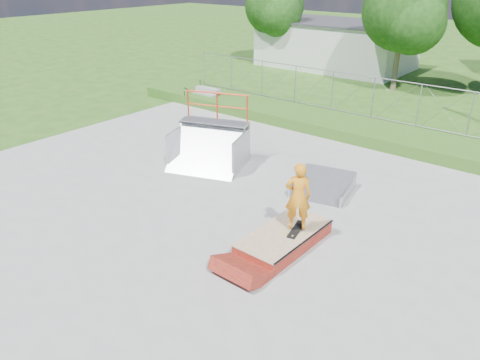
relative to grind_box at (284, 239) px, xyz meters
The scene contains 13 objects.
ground 2.42m from the grind_box, behind, with size 120.00×120.00×0.00m, color #295317.
concrete_pad 2.41m from the grind_box, behind, with size 20.00×16.00×0.04m, color gray.
grass_berm 9.69m from the grind_box, 104.37° to the left, with size 24.00×3.00×0.50m, color #295317.
grind_box is the anchor object (origin of this frame).
quarter_pipe 5.78m from the grind_box, 152.71° to the left, with size 2.49×2.11×2.49m, color #A6A9AE, non-canonical shape.
flat_bank_ramp 3.43m from the grind_box, 102.96° to the left, with size 1.70×1.81×0.52m, color #A6A9AE, non-canonical shape.
skateboard 0.40m from the grind_box, 47.25° to the left, with size 0.22×0.80×0.02m, color black.
skater 1.18m from the grind_box, 47.25° to the left, with size 0.65×0.43×1.79m, color orange.
concrete_stairs 13.88m from the grind_box, 141.77° to the left, with size 1.50×1.60×0.80m, color gray, non-canonical shape.
chain_link_fence 10.73m from the grind_box, 103.03° to the left, with size 20.00×0.06×1.80m, color gray, non-canonical shape.
utility_building_flat 24.27m from the grind_box, 115.42° to the left, with size 10.00×6.00×3.00m, color silver.
tree_left_near 18.65m from the grind_box, 103.20° to the left, with size 4.76×4.48×6.65m.
tree_left_far 24.58m from the grind_box, 125.69° to the left, with size 4.42×4.16×6.18m.
Camera 1 is at (8.01, -8.66, 6.65)m, focal length 35.00 mm.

